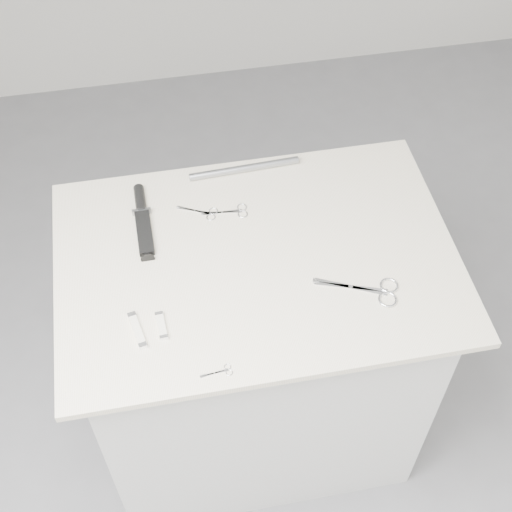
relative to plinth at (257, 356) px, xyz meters
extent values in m
cube|color=gray|center=(0.00, 0.00, -0.46)|extent=(4.00, 4.00, 0.01)
cube|color=silver|center=(0.00, 0.00, 0.00)|extent=(0.90, 0.60, 0.90)
cube|color=beige|center=(0.00, 0.00, 0.46)|extent=(1.00, 0.70, 0.02)
cube|color=silver|center=(0.20, -0.13, 0.47)|extent=(0.17, 0.09, 0.00)
cylinder|color=silver|center=(0.20, -0.13, 0.47)|extent=(0.01, 0.01, 0.00)
torus|color=silver|center=(0.30, -0.15, 0.47)|extent=(0.05, 0.05, 0.01)
torus|color=silver|center=(0.28, -0.19, 0.47)|extent=(0.05, 0.05, 0.01)
cube|color=silver|center=(-0.06, 0.17, 0.47)|extent=(0.11, 0.03, 0.00)
cylinder|color=silver|center=(-0.06, 0.17, 0.47)|extent=(0.01, 0.01, 0.00)
torus|color=silver|center=(-0.01, 0.17, 0.47)|extent=(0.03, 0.03, 0.00)
torus|color=silver|center=(-0.01, 0.15, 0.47)|extent=(0.03, 0.03, 0.00)
cube|color=silver|center=(-0.13, 0.18, 0.47)|extent=(0.09, 0.05, 0.00)
cylinder|color=silver|center=(-0.13, 0.18, 0.47)|extent=(0.01, 0.01, 0.00)
torus|color=silver|center=(-0.08, 0.17, 0.47)|extent=(0.02, 0.02, 0.00)
torus|color=silver|center=(-0.09, 0.15, 0.47)|extent=(0.02, 0.02, 0.00)
cube|color=silver|center=(-0.15, -0.31, 0.47)|extent=(0.06, 0.02, 0.00)
cylinder|color=silver|center=(-0.15, -0.31, 0.47)|extent=(0.00, 0.00, 0.00)
torus|color=silver|center=(-0.12, -0.30, 0.47)|extent=(0.02, 0.02, 0.00)
torus|color=silver|center=(-0.12, -0.31, 0.47)|extent=(0.02, 0.02, 0.00)
cube|color=black|center=(-0.27, 0.13, 0.48)|extent=(0.04, 0.15, 0.02)
cube|color=gray|center=(-0.27, 0.20, 0.48)|extent=(0.05, 0.01, 0.02)
cylinder|color=black|center=(-0.27, 0.25, 0.48)|extent=(0.03, 0.09, 0.03)
cube|color=white|center=(-0.31, -0.16, 0.48)|extent=(0.04, 0.10, 0.01)
cube|color=silver|center=(-0.32, -0.12, 0.48)|extent=(0.02, 0.02, 0.01)
cube|color=silver|center=(-0.30, -0.21, 0.48)|extent=(0.02, 0.02, 0.01)
cube|color=white|center=(-0.25, -0.16, 0.47)|extent=(0.02, 0.07, 0.01)
cube|color=silver|center=(-0.26, -0.13, 0.47)|extent=(0.02, 0.01, 0.01)
cube|color=silver|center=(-0.25, -0.20, 0.47)|extent=(0.02, 0.01, 0.01)
cylinder|color=gray|center=(0.02, 0.31, 0.48)|extent=(0.31, 0.03, 0.02)
camera|label=1|loc=(-0.21, -1.09, 1.85)|focal=50.00mm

